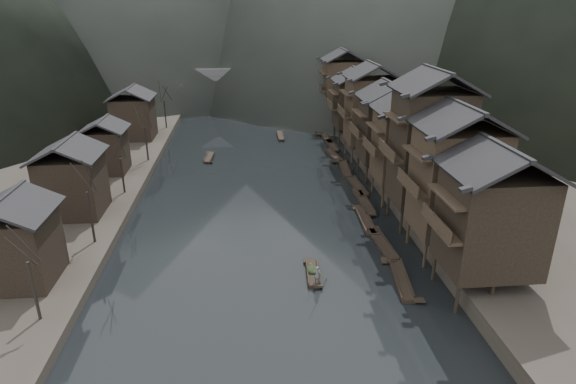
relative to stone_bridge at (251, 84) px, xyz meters
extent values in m
plane|color=black|center=(0.00, -72.00, -5.11)|extent=(300.00, 300.00, 0.00)
cube|color=#2D2823|center=(35.00, -32.00, -4.21)|extent=(40.00, 200.00, 1.80)
cube|color=#2D2823|center=(-35.00, -32.00, -4.51)|extent=(40.00, 200.00, 1.20)
cylinder|color=black|center=(14.20, -82.40, -3.81)|extent=(0.30, 0.30, 2.90)
cylinder|color=black|center=(14.20, -77.60, -3.81)|extent=(0.30, 0.30, 2.90)
cylinder|color=black|center=(16.95, -82.40, -3.81)|extent=(0.30, 0.30, 2.90)
cylinder|color=black|center=(16.95, -77.60, -3.81)|extent=(0.30, 0.30, 2.90)
cube|color=black|center=(17.30, -80.00, 1.50)|extent=(7.00, 6.00, 8.02)
cube|color=#2C2318|center=(13.30, -80.00, 1.10)|extent=(1.20, 5.70, 0.25)
cylinder|color=#2C2318|center=(14.20, -75.40, -3.81)|extent=(0.30, 0.30, 2.90)
cylinder|color=#2C2318|center=(14.20, -70.60, -3.81)|extent=(0.30, 0.30, 2.90)
cylinder|color=#2C2318|center=(16.95, -75.40, -3.81)|extent=(0.30, 0.30, 2.90)
cylinder|color=#2C2318|center=(16.95, -70.60, -3.81)|extent=(0.30, 0.30, 2.90)
cube|color=#2C2318|center=(17.30, -73.00, 2.32)|extent=(7.00, 6.00, 9.66)
cube|color=#2C2318|center=(13.30, -73.00, 1.84)|extent=(1.20, 5.70, 0.25)
cylinder|color=black|center=(14.20, -68.40, -3.81)|extent=(0.30, 0.30, 2.90)
cylinder|color=black|center=(14.20, -63.60, -3.81)|extent=(0.30, 0.30, 2.90)
cylinder|color=black|center=(16.95, -68.40, -3.81)|extent=(0.30, 0.30, 2.90)
cylinder|color=black|center=(16.95, -63.60, -3.81)|extent=(0.30, 0.30, 2.90)
cube|color=black|center=(17.30, -66.00, 3.40)|extent=(7.00, 6.00, 11.81)
cube|color=#2C2318|center=(13.30, -66.00, 2.80)|extent=(1.20, 5.70, 0.25)
cylinder|color=#2C2318|center=(14.20, -61.40, -3.81)|extent=(0.30, 0.30, 2.90)
cylinder|color=#2C2318|center=(14.20, -56.60, -3.81)|extent=(0.30, 0.30, 2.90)
cylinder|color=#2C2318|center=(16.95, -61.40, -3.81)|extent=(0.30, 0.30, 2.90)
cylinder|color=#2C2318|center=(16.95, -56.60, -3.81)|extent=(0.30, 0.30, 2.90)
cube|color=#2C2318|center=(17.30, -59.00, 1.63)|extent=(7.00, 6.00, 8.28)
cube|color=#2C2318|center=(13.30, -59.00, 1.22)|extent=(1.20, 5.70, 0.25)
cylinder|color=black|center=(14.20, -53.40, -3.81)|extent=(0.30, 0.30, 2.90)
cylinder|color=black|center=(14.20, -48.60, -3.81)|extent=(0.30, 0.30, 2.90)
cylinder|color=black|center=(16.95, -53.40, -3.81)|extent=(0.30, 0.30, 2.90)
cylinder|color=black|center=(16.95, -48.60, -3.81)|extent=(0.30, 0.30, 2.90)
cube|color=black|center=(17.30, -51.00, 1.63)|extent=(7.00, 6.00, 8.27)
cube|color=#2C2318|center=(13.30, -51.00, 1.21)|extent=(1.20, 5.70, 0.25)
cylinder|color=#2C2318|center=(14.20, -44.40, -3.81)|extent=(0.30, 0.30, 2.90)
cylinder|color=#2C2318|center=(14.20, -39.60, -3.81)|extent=(0.30, 0.30, 2.90)
cylinder|color=#2C2318|center=(16.95, -44.40, -3.81)|extent=(0.30, 0.30, 2.90)
cylinder|color=#2C2318|center=(16.95, -39.60, -3.81)|extent=(0.30, 0.30, 2.90)
cube|color=#2C2318|center=(17.30, -42.00, 2.32)|extent=(7.00, 6.00, 9.67)
cube|color=#2C2318|center=(13.30, -42.00, 1.84)|extent=(1.20, 5.70, 0.25)
cylinder|color=black|center=(14.20, -34.40, -3.81)|extent=(0.30, 0.30, 2.90)
cylinder|color=black|center=(14.20, -29.60, -3.81)|extent=(0.30, 0.30, 2.90)
cylinder|color=black|center=(16.95, -34.40, -3.81)|extent=(0.30, 0.30, 2.90)
cylinder|color=black|center=(16.95, -29.60, -3.81)|extent=(0.30, 0.30, 2.90)
cube|color=black|center=(17.30, -32.00, 1.30)|extent=(7.00, 6.00, 7.62)
cube|color=#2C2318|center=(13.30, -32.00, 0.92)|extent=(1.20, 5.70, 0.25)
cylinder|color=#2C2318|center=(14.20, -22.40, -3.81)|extent=(0.30, 0.30, 2.90)
cylinder|color=#2C2318|center=(14.20, -17.60, -3.81)|extent=(0.30, 0.30, 2.90)
cylinder|color=#2C2318|center=(16.95, -22.40, -3.81)|extent=(0.30, 0.30, 2.90)
cylinder|color=#2C2318|center=(16.95, -17.60, -3.81)|extent=(0.30, 0.30, 2.90)
cube|color=#2C2318|center=(17.30, -20.00, 2.35)|extent=(7.00, 6.00, 9.72)
cube|color=#2C2318|center=(13.30, -20.00, 1.87)|extent=(1.20, 5.70, 0.25)
cube|color=black|center=(-20.50, -76.00, -0.91)|extent=(5.50, 5.50, 6.00)
cube|color=black|center=(-20.50, -62.00, -0.66)|extent=(6.00, 6.00, 6.50)
cube|color=black|center=(-20.50, -48.00, -1.01)|extent=(5.00, 5.00, 5.80)
cube|color=black|center=(-20.50, -30.00, -0.51)|extent=(6.50, 6.50, 6.80)
cylinder|color=black|center=(-17.00, -81.61, -1.53)|extent=(0.24, 0.24, 4.76)
cylinder|color=black|center=(-17.00, -69.35, -1.31)|extent=(0.24, 0.24, 5.19)
cylinder|color=black|center=(-17.00, -56.21, -1.75)|extent=(0.24, 0.24, 4.32)
cylinder|color=black|center=(-17.00, -43.18, -1.43)|extent=(0.24, 0.24, 4.96)
cylinder|color=black|center=(-17.00, -23.28, -1.43)|extent=(0.24, 0.24, 4.95)
cube|color=black|center=(11.38, -77.54, -4.96)|extent=(1.96, 6.88, 0.30)
cube|color=black|center=(11.38, -77.54, -4.78)|extent=(1.99, 6.76, 0.10)
cube|color=black|center=(10.97, -74.31, -4.82)|extent=(1.03, 0.95, 0.35)
cube|color=black|center=(11.80, -80.78, -4.82)|extent=(1.03, 0.95, 0.35)
cube|color=black|center=(11.55, -70.98, -4.96)|extent=(1.42, 7.06, 0.30)
cube|color=black|center=(11.55, -70.98, -4.78)|extent=(1.47, 6.92, 0.10)
cube|color=black|center=(11.70, -67.61, -4.82)|extent=(0.97, 0.90, 0.35)
cube|color=black|center=(11.39, -74.34, -4.82)|extent=(0.97, 0.90, 0.35)
cube|color=black|center=(11.21, -65.26, -4.96)|extent=(1.47, 7.30, 0.30)
cube|color=black|center=(11.21, -65.26, -4.78)|extent=(1.51, 7.16, 0.10)
cube|color=black|center=(11.03, -61.78, -4.82)|extent=(0.98, 0.94, 0.36)
cube|color=black|center=(11.38, -68.74, -4.82)|extent=(0.98, 0.94, 0.36)
cube|color=black|center=(12.27, -60.19, -4.96)|extent=(1.14, 7.68, 0.30)
cube|color=black|center=(12.27, -60.19, -4.78)|extent=(1.20, 7.53, 0.10)
cube|color=black|center=(12.25, -56.50, -4.82)|extent=(0.94, 0.94, 0.37)
cube|color=black|center=(12.29, -63.87, -4.82)|extent=(0.94, 0.94, 0.37)
cube|color=black|center=(12.71, -54.91, -4.96)|extent=(1.42, 7.00, 0.30)
cube|color=black|center=(12.71, -54.91, -4.78)|extent=(1.47, 6.86, 0.10)
cube|color=black|center=(12.86, -51.57, -4.82)|extent=(0.97, 0.90, 0.35)
cube|color=black|center=(12.55, -58.24, -4.82)|extent=(0.97, 0.90, 0.35)
cube|color=black|center=(12.51, -47.44, -4.96)|extent=(1.72, 7.63, 0.30)
cube|color=black|center=(12.51, -47.44, -4.78)|extent=(1.76, 7.49, 0.10)
cube|color=black|center=(12.22, -43.82, -4.82)|extent=(1.01, 1.00, 0.36)
cube|color=black|center=(12.81, -51.06, -4.82)|extent=(1.01, 1.00, 0.36)
cube|color=black|center=(12.04, -40.98, -4.96)|extent=(1.77, 6.88, 0.30)
cube|color=black|center=(12.04, -40.98, -4.78)|extent=(1.82, 6.75, 0.10)
cube|color=black|center=(12.37, -37.73, -4.82)|extent=(1.01, 0.93, 0.35)
cube|color=black|center=(11.72, -44.23, -4.82)|extent=(1.01, 0.93, 0.35)
cube|color=black|center=(12.79, -35.04, -4.96)|extent=(1.18, 7.29, 0.30)
cube|color=black|center=(12.79, -35.04, -4.78)|extent=(1.24, 7.15, 0.10)
cube|color=black|center=(12.83, -31.55, -4.82)|extent=(0.94, 0.90, 0.36)
cube|color=black|center=(12.75, -38.53, -4.82)|extent=(0.94, 0.90, 0.36)
cube|color=black|center=(12.68, -30.89, -4.96)|extent=(1.28, 6.25, 0.30)
cube|color=black|center=(12.68, -30.89, -4.78)|extent=(1.33, 6.13, 0.10)
cube|color=black|center=(12.76, -27.91, -4.82)|extent=(0.96, 0.79, 0.33)
cube|color=black|center=(12.59, -33.88, -4.82)|extent=(0.96, 0.79, 0.33)
cube|color=black|center=(11.69, -24.70, -4.96)|extent=(1.11, 6.89, 0.30)
cube|color=black|center=(11.69, -24.70, -4.78)|extent=(1.16, 6.75, 0.10)
cube|color=black|center=(11.68, -21.39, -4.82)|extent=(0.94, 0.85, 0.35)
cube|color=black|center=(11.69, -28.00, -4.82)|extent=(0.94, 0.85, 0.35)
cube|color=black|center=(12.17, -17.29, -4.96)|extent=(1.60, 6.70, 0.30)
cube|color=black|center=(12.17, -17.29, -4.78)|extent=(1.65, 6.57, 0.10)
cube|color=black|center=(11.93, -14.11, -4.82)|extent=(0.99, 0.89, 0.34)
cube|color=black|center=(12.41, -20.47, -4.82)|extent=(0.99, 0.89, 0.34)
cube|color=black|center=(12.08, -10.82, -4.96)|extent=(1.83, 6.99, 0.30)
cube|color=black|center=(12.08, -10.82, -4.78)|extent=(1.87, 6.86, 0.10)
cube|color=black|center=(11.72, -7.52, -4.82)|extent=(1.02, 0.94, 0.35)
cube|color=black|center=(12.43, -14.12, -4.82)|extent=(1.02, 0.94, 0.35)
cube|color=black|center=(-7.43, -40.24, -4.96)|extent=(1.41, 5.10, 0.30)
cube|color=black|center=(-7.43, -40.24, -4.78)|extent=(1.45, 5.00, 0.10)
cube|color=black|center=(-7.63, -37.83, -4.82)|extent=(0.90, 0.70, 0.30)
cube|color=black|center=(-7.23, -42.65, -4.82)|extent=(0.90, 0.70, 0.30)
cube|color=black|center=(4.62, -28.28, -4.96)|extent=(1.04, 5.97, 0.30)
cube|color=black|center=(4.62, -28.28, -4.78)|extent=(1.09, 5.86, 0.10)
cube|color=black|center=(4.60, -25.42, -4.82)|extent=(0.85, 0.74, 0.32)
cube|color=black|center=(4.64, -31.15, -4.82)|extent=(0.85, 0.74, 0.32)
cube|color=black|center=(5.74, -12.92, -4.96)|extent=(3.72, 5.25, 0.30)
cube|color=black|center=(5.74, -12.92, -4.78)|extent=(3.71, 5.18, 0.10)
cube|color=black|center=(4.37, -10.65, -4.82)|extent=(1.08, 1.03, 0.31)
cube|color=black|center=(7.12, -15.20, -4.82)|extent=(1.08, 1.03, 0.31)
cube|color=black|center=(1.81, 2.46, -4.96)|extent=(2.51, 4.66, 0.30)
cube|color=black|center=(1.81, 2.46, -4.78)|extent=(2.53, 4.59, 0.10)
cube|color=black|center=(1.05, 4.53, -4.82)|extent=(1.00, 0.83, 0.29)
cube|color=black|center=(2.56, 0.39, -4.82)|extent=(1.00, 0.83, 0.29)
cube|color=#4C4C4F|center=(0.00, 0.00, 2.09)|extent=(40.00, 6.00, 1.60)
cube|color=#4C4C4F|center=(0.00, -2.70, 3.39)|extent=(40.00, 0.50, 1.00)
cube|color=#4C4C4F|center=(0.00, 2.70, 3.39)|extent=(40.00, 0.50, 1.00)
cube|color=#4C4C4F|center=(-14.00, 0.00, -1.91)|extent=(3.20, 6.00, 6.40)
cube|color=#4C4C4F|center=(-4.50, 0.00, -1.91)|extent=(3.20, 6.00, 6.40)
cube|color=#4C4C4F|center=(4.50, 0.00, -1.91)|extent=(3.20, 6.00, 6.40)
cube|color=#4C4C4F|center=(14.00, 0.00, -1.91)|extent=(3.20, 6.00, 6.40)
cube|color=black|center=(3.86, -75.86, -4.96)|extent=(1.27, 4.50, 0.30)
cube|color=black|center=(3.86, -75.86, -4.78)|extent=(1.31, 4.41, 0.10)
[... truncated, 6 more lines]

